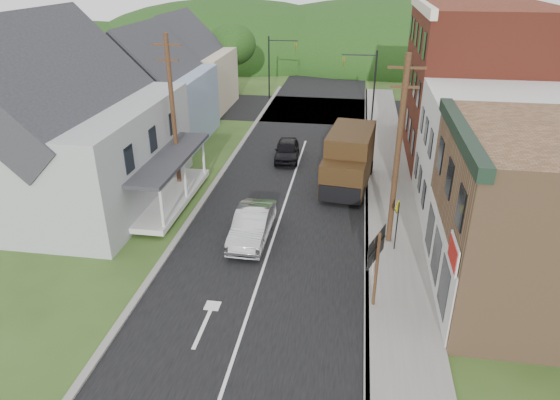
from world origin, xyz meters
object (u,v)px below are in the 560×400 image
at_px(delivery_van, 349,160).
at_px(warning_sign, 397,218).
at_px(silver_sedan, 252,225).
at_px(route_sign_cluster, 376,259).
at_px(dark_sedan, 287,150).

height_order(delivery_van, warning_sign, delivery_van).
bearing_deg(warning_sign, delivery_van, 131.65).
bearing_deg(silver_sedan, route_sign_cluster, -38.03).
xyz_separation_m(silver_sedan, dark_sedan, (0.14, 11.05, -0.10)).
bearing_deg(route_sign_cluster, silver_sedan, 162.30).
bearing_deg(delivery_van, warning_sign, -64.95).
height_order(dark_sedan, route_sign_cluster, route_sign_cluster).
xyz_separation_m(dark_sedan, warning_sign, (6.67, -11.17, 1.12)).
distance_m(dark_sedan, warning_sign, 13.06).
relative_size(dark_sedan, warning_sign, 1.54).
relative_size(silver_sedan, warning_sign, 1.81).
distance_m(route_sign_cluster, warning_sign, 4.53).
xyz_separation_m(delivery_van, route_sign_cluster, (1.36, -11.71, 0.52)).
bearing_deg(warning_sign, silver_sedan, -157.66).
bearing_deg(warning_sign, dark_sedan, 144.22).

